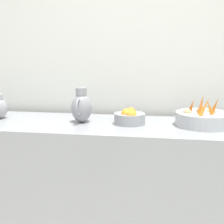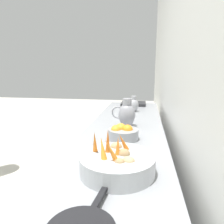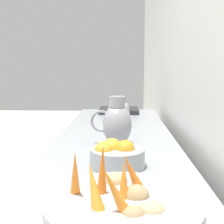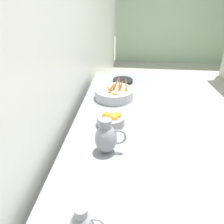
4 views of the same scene
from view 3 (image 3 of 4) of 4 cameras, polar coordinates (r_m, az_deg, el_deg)
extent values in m
cylinder|color=#ADAFB5|center=(0.77, 2.14, -19.11)|extent=(0.38, 0.38, 0.09)
cone|color=orange|center=(0.75, 2.22, -13.16)|extent=(0.03, 0.05, 0.12)
cone|color=orange|center=(0.67, 0.74, -14.98)|extent=(0.10, 0.07, 0.14)
cone|color=orange|center=(0.76, -1.85, -11.66)|extent=(0.05, 0.07, 0.17)
cone|color=orange|center=(0.81, 3.78, -11.34)|extent=(0.08, 0.06, 0.12)
cone|color=orange|center=(0.71, -3.32, -14.23)|extent=(0.07, 0.09, 0.13)
cone|color=orange|center=(0.75, -6.89, -12.01)|extent=(0.05, 0.10, 0.16)
ellipsoid|color=tan|center=(0.71, 7.38, -17.71)|extent=(0.06, 0.05, 0.04)
ellipsoid|color=#9E7F56|center=(0.69, 3.93, -18.56)|extent=(0.05, 0.04, 0.04)
ellipsoid|color=#9E7F56|center=(0.77, 4.56, -15.22)|extent=(0.06, 0.05, 0.05)
ellipsoid|color=tan|center=(0.85, 0.65, -12.74)|extent=(0.07, 0.06, 0.05)
cylinder|color=gray|center=(1.25, 0.98, -8.53)|extent=(0.22, 0.22, 0.08)
sphere|color=orange|center=(1.26, 0.00, -6.69)|extent=(0.08, 0.08, 0.08)
sphere|color=orange|center=(1.23, 2.46, -7.00)|extent=(0.08, 0.08, 0.08)
sphere|color=orange|center=(1.22, -1.57, -7.19)|extent=(0.07, 0.07, 0.07)
ellipsoid|color=gray|center=(1.57, 0.98, -2.43)|extent=(0.15, 0.15, 0.21)
cylinder|color=gray|center=(1.55, 1.00, 1.93)|extent=(0.08, 0.08, 0.06)
torus|color=gray|center=(1.57, -2.01, -1.70)|extent=(0.11, 0.01, 0.11)
ellipsoid|color=#939399|center=(2.22, 1.89, 0.14)|extent=(0.11, 0.11, 0.16)
cylinder|color=#939399|center=(2.21, 1.90, 2.44)|extent=(0.06, 0.06, 0.04)
torus|color=#939399|center=(2.22, 0.32, 0.53)|extent=(0.09, 0.01, 0.09)
cube|color=#232326|center=(2.68, 1.28, 0.31)|extent=(0.34, 0.30, 0.04)
camera|label=1|loc=(2.33, -64.09, 5.78)|focal=48.54mm
camera|label=2|loc=(0.33, 157.34, 12.64)|focal=33.49mm
camera|label=4|loc=(3.01, -2.38, 21.39)|focal=40.14mm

